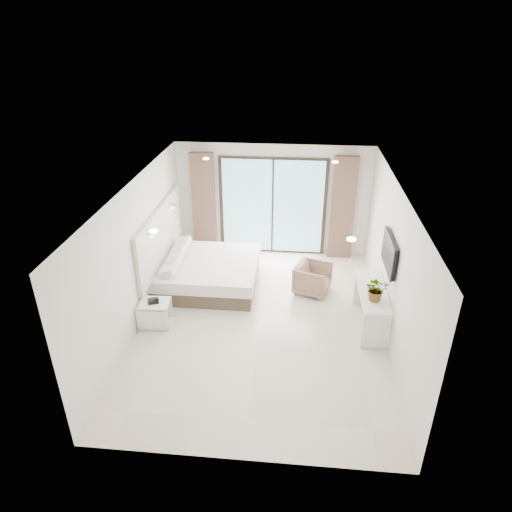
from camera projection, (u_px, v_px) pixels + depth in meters
The scene contains 8 objects.
ground at pixel (261, 323), 8.77m from camera, with size 6.20×6.20×0.00m, color beige.
room_shell at pixel (256, 228), 8.85m from camera, with size 4.62×6.22×2.72m.
bed at pixel (208, 273), 9.89m from camera, with size 2.08×1.98×0.72m.
nightstand at pixel (156, 314), 8.60m from camera, with size 0.58×0.49×0.50m.
phone at pixel (153, 301), 8.47m from camera, with size 0.20×0.15×0.07m, color black.
console_desk at pixel (371, 300), 8.46m from camera, with size 0.49×1.58×0.77m.
plant at pixel (376, 291), 7.99m from camera, with size 0.41×0.46×0.36m, color #33662D.
armchair at pixel (313, 277), 9.62m from camera, with size 0.69×0.64×0.71m, color #987964.
Camera 1 is at (0.59, -7.18, 5.17)m, focal length 32.00 mm.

